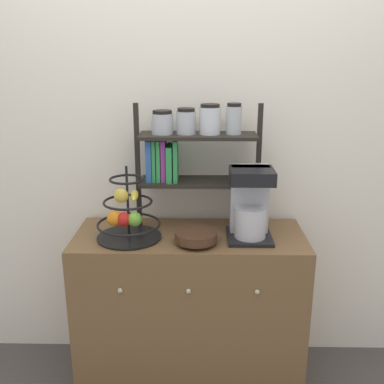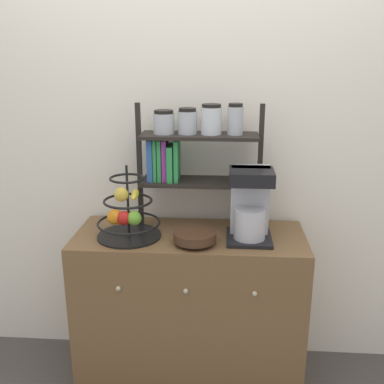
% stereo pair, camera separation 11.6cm
% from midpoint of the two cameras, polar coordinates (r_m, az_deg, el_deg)
% --- Properties ---
extents(wall_back, '(7.00, 0.05, 2.60)m').
position_cam_midpoint_polar(wall_back, '(2.43, -1.54, 7.16)').
color(wall_back, silver).
rests_on(wall_back, ground_plane).
extents(sideboard, '(1.17, 0.49, 0.84)m').
position_cam_midpoint_polar(sideboard, '(2.48, -1.67, -14.50)').
color(sideboard, brown).
rests_on(sideboard, ground_plane).
extents(coffee_maker, '(0.22, 0.24, 0.36)m').
position_cam_midpoint_polar(coffee_maker, '(2.21, 5.88, -1.45)').
color(coffee_maker, black).
rests_on(coffee_maker, sideboard).
extents(fruit_stand, '(0.32, 0.32, 0.37)m').
position_cam_midpoint_polar(fruit_stand, '(2.23, -9.72, -3.05)').
color(fruit_stand, black).
rests_on(fruit_stand, sideboard).
extents(wooden_bowl, '(0.21, 0.21, 0.06)m').
position_cam_midpoint_polar(wooden_bowl, '(2.16, -1.03, -5.70)').
color(wooden_bowl, '#422819').
rests_on(wooden_bowl, sideboard).
extents(shelf_hutch, '(0.64, 0.20, 0.65)m').
position_cam_midpoint_polar(shelf_hutch, '(2.27, -2.06, 5.81)').
color(shelf_hutch, black).
rests_on(shelf_hutch, sideboard).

